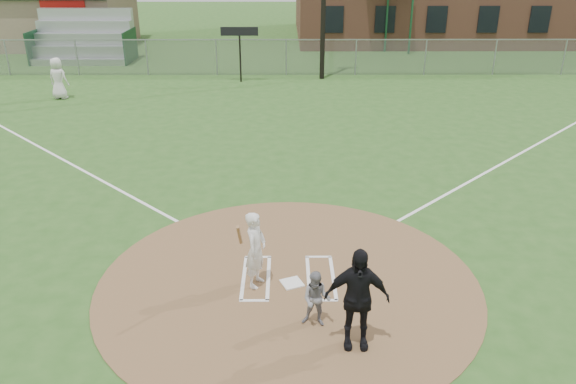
{
  "coord_description": "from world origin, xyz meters",
  "views": [
    {
      "loc": [
        -0.06,
        -10.58,
        6.8
      ],
      "look_at": [
        0.0,
        2.0,
        1.3
      ],
      "focal_mm": 35.0,
      "sensor_mm": 36.0,
      "label": 1
    }
  ],
  "objects_px": {
    "umpire": "(357,299)",
    "ondeck_player": "(58,78)",
    "home_plate": "(292,283)",
    "batter_at_plate": "(256,249)",
    "catcher": "(316,299)"
  },
  "relations": [
    {
      "from": "ondeck_player",
      "to": "batter_at_plate",
      "type": "relative_size",
      "value": 1.11
    },
    {
      "from": "ondeck_player",
      "to": "catcher",
      "type": "bearing_deg",
      "value": 137.28
    },
    {
      "from": "catcher",
      "to": "batter_at_plate",
      "type": "height_order",
      "value": "batter_at_plate"
    },
    {
      "from": "catcher",
      "to": "umpire",
      "type": "height_order",
      "value": "umpire"
    },
    {
      "from": "home_plate",
      "to": "batter_at_plate",
      "type": "bearing_deg",
      "value": -178.98
    },
    {
      "from": "catcher",
      "to": "ondeck_player",
      "type": "xyz_separation_m",
      "value": [
        -11.58,
        18.04,
        0.39
      ]
    },
    {
      "from": "home_plate",
      "to": "ondeck_player",
      "type": "xyz_separation_m",
      "value": [
        -11.13,
        16.6,
        0.96
      ]
    },
    {
      "from": "catcher",
      "to": "umpire",
      "type": "bearing_deg",
      "value": -28.42
    },
    {
      "from": "catcher",
      "to": "batter_at_plate",
      "type": "bearing_deg",
      "value": 143.56
    },
    {
      "from": "umpire",
      "to": "ondeck_player",
      "type": "xyz_separation_m",
      "value": [
        -12.26,
        18.64,
        -0.03
      ]
    },
    {
      "from": "umpire",
      "to": "ondeck_player",
      "type": "relative_size",
      "value": 1.01
    },
    {
      "from": "catcher",
      "to": "ondeck_player",
      "type": "bearing_deg",
      "value": 135.6
    },
    {
      "from": "umpire",
      "to": "ondeck_player",
      "type": "distance_m",
      "value": 22.31
    },
    {
      "from": "batter_at_plate",
      "to": "umpire",
      "type": "bearing_deg",
      "value": -46.75
    },
    {
      "from": "home_plate",
      "to": "umpire",
      "type": "distance_m",
      "value": 2.54
    }
  ]
}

